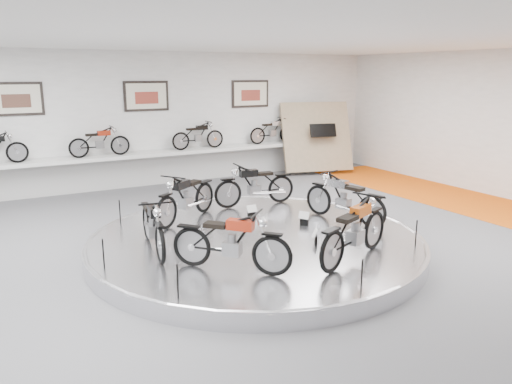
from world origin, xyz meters
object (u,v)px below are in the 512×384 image
bike_a (255,184)px  bike_d (231,241)px  shelf (152,154)px  bike_f (345,198)px  display_platform (256,243)px  bike_e (355,230)px  bike_c (153,224)px  bike_b (186,197)px

bike_a → bike_d: bearing=60.8°
shelf → bike_f: bearing=-71.9°
display_platform → bike_e: bike_e is taller
shelf → bike_f: (2.10, -6.45, -0.19)m
bike_c → bike_a: bearing=128.8°
bike_d → bike_e: size_ratio=0.94×
bike_b → bike_d: 3.01m
bike_c → bike_e: bike_e is taller
display_platform → bike_e: bearing=-67.1°
bike_d → bike_f: bearing=68.5°
bike_a → bike_e: bearing=91.0°
bike_c → bike_d: (0.78, -1.51, 0.01)m
bike_b → bike_f: bearing=115.7°
shelf → bike_f: bike_f is taller
bike_a → bike_c: bearing=36.3°
bike_c → bike_d: 1.70m
shelf → bike_b: bearing=-99.3°
display_platform → shelf: (0.00, 6.40, 0.85)m
display_platform → bike_a: bearing=61.5°
bike_c → bike_f: 4.09m
bike_e → bike_f: size_ratio=1.04×
display_platform → bike_b: bearing=115.3°
bike_a → bike_f: 2.30m
bike_d → bike_e: 2.09m
display_platform → bike_e: 2.19m
shelf → bike_b: bike_b is taller
bike_b → bike_e: (1.59, -3.56, 0.01)m
display_platform → bike_c: bearing=175.3°
bike_a → bike_c: (-3.07, -1.85, -0.01)m
shelf → bike_b: (-0.78, -4.76, -0.18)m
bike_e → shelf: bearing=74.0°
bike_a → bike_e: size_ratio=0.95×
shelf → display_platform: bearing=-90.0°
bike_c → bike_d: bearing=35.1°
bike_a → bike_f: (1.01, -2.06, 0.00)m
display_platform → bike_d: bearing=-131.8°
bike_b → bike_e: size_ratio=0.98×
bike_b → bike_e: 3.90m
bike_a → bike_c: 3.59m
shelf → bike_e: 8.36m
bike_d → bike_f: (3.30, 1.30, 0.01)m
display_platform → bike_f: size_ratio=3.71×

